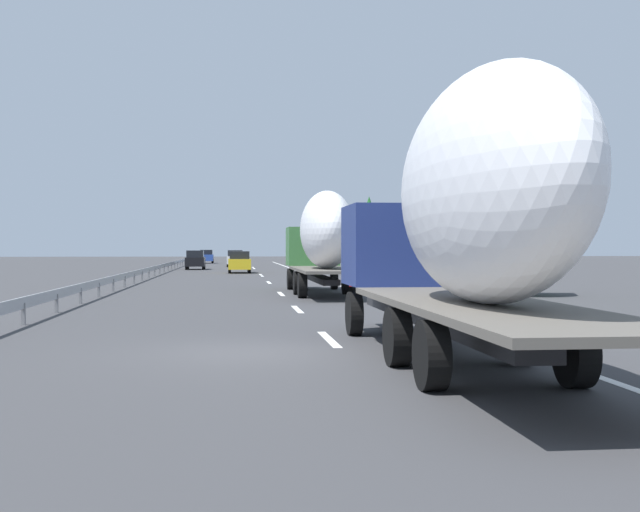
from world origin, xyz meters
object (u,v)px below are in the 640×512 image
at_px(truck_lead, 323,238).
at_px(car_blue_sedan, 207,256).
at_px(road_sign, 328,247).
at_px(truck_trailing, 465,211).
at_px(car_yellow_coupe, 239,262).
at_px(car_black_suv, 195,260).
at_px(car_white_van, 235,258).

distance_m(truck_lead, car_blue_sedan, 72.22).
relative_size(truck_lead, road_sign, 3.98).
relative_size(truck_lead, truck_trailing, 0.89).
bearing_deg(car_blue_sedan, car_yellow_coupe, -174.45).
bearing_deg(truck_lead, car_blue_sedan, 5.84).
bearing_deg(car_yellow_coupe, truck_lead, -173.78).
relative_size(car_black_suv, car_white_van, 0.99).
bearing_deg(car_white_van, car_yellow_coupe, -179.25).
bearing_deg(car_blue_sedan, truck_lead, -174.16).
bearing_deg(road_sign, truck_lead, 172.66).
bearing_deg(car_black_suv, car_white_van, -20.67).
bearing_deg(truck_trailing, road_sign, -3.89).
bearing_deg(truck_lead, truck_trailing, 180.00).
bearing_deg(car_white_van, truck_trailing, -177.15).
distance_m(car_yellow_coupe, car_blue_sedan, 40.98).
xyz_separation_m(truck_lead, car_yellow_coupe, (31.04, 3.38, -1.60)).
bearing_deg(car_blue_sedan, car_black_suv, 179.78).
height_order(truck_lead, truck_trailing, truck_trailing).
distance_m(truck_lead, road_sign, 24.27).
height_order(car_black_suv, car_white_van, car_black_suv).
relative_size(car_blue_sedan, road_sign, 1.36).
bearing_deg(truck_trailing, truck_lead, -0.00).
distance_m(car_yellow_coupe, car_black_suv, 11.50).
bearing_deg(car_blue_sedan, car_white_van, -169.53).
bearing_deg(truck_trailing, car_black_suv, 6.72).
distance_m(car_yellow_coupe, road_sign, 9.60).
height_order(car_blue_sedan, road_sign, road_sign).
bearing_deg(car_white_van, road_sign, -166.34).
xyz_separation_m(car_black_suv, car_white_van, (10.08, -3.80, -0.00)).
xyz_separation_m(truck_lead, truck_trailing, (-21.55, 0.00, 0.22)).
height_order(truck_lead, car_white_van, truck_lead).
xyz_separation_m(car_yellow_coupe, road_sign, (-6.97, -6.48, 1.22)).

